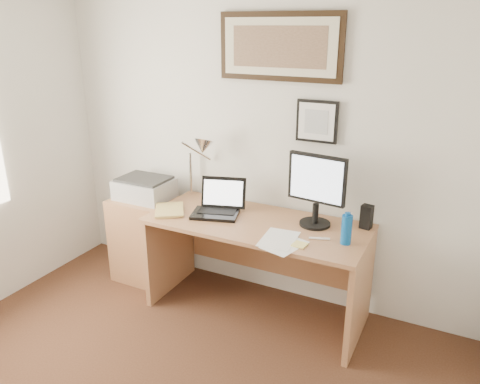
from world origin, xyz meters
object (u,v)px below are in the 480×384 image
Objects in this scene: side_cabinet at (145,239)px; laptop at (218,206)px; lcd_monitor at (317,187)px; desk at (261,246)px; water_bottle at (347,230)px; book at (155,211)px; printer at (145,188)px.

laptop is (0.74, -0.03, 0.44)m from side_cabinet.
laptop is 0.76× the size of lcd_monitor.
desk is at bearing 1.89° from side_cabinet.
laptop is at bearing -168.52° from desk.
water_bottle is 1.44m from book.
book is 0.18× the size of desk.
lcd_monitor is (-0.27, 0.19, 0.19)m from water_bottle.
side_cabinet is 3.69× the size of water_bottle.
side_cabinet is 0.45m from printer.
laptop reaches higher than printer.
lcd_monitor reaches higher than water_bottle.
lcd_monitor is at bearing 1.87° from printer.
water_bottle is 1.00m from laptop.
side_cabinet is 1.80m from water_bottle.
book is at bearing -175.42° from water_bottle.
water_bottle is at bearing -4.69° from printer.
desk is at bearing 0.32° from printer.
side_cabinet is 0.86m from laptop.
lcd_monitor is at bearing 145.29° from water_bottle.
side_cabinet is 1.61m from lcd_monitor.
book is 0.56× the size of lcd_monitor.
printer is (-0.73, 0.06, 0.01)m from laptop.
lcd_monitor is (0.72, 0.11, 0.23)m from laptop.
lcd_monitor is at bearing 6.05° from desk.
side_cabinet is 1.66× the size of printer.
book is 0.73× the size of laptop.
desk is 3.08× the size of lcd_monitor.
printer is (-1.06, -0.01, 0.30)m from desk.
book is at bearing -161.17° from desk.
desk is 4.05× the size of laptop.
water_bottle reaches higher than printer.
water_bottle is at bearing -34.71° from lcd_monitor.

